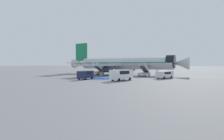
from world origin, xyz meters
TOP-DOWN VIEW (x-y plane):
  - ground_plane at (0.00, 0.00)m, footprint 600.00×600.00m
  - apron_leadline_yellow at (-0.61, 0.36)m, footprint 75.39×11.68m
  - apron_stand_patch_blue at (-0.61, -14.62)m, footprint 5.47×13.28m
  - apron_walkway_bar_0 at (-4.21, -17.60)m, footprint 0.44×3.60m
  - apron_walkway_bar_1 at (-3.01, -17.60)m, footprint 0.44×3.60m
  - apron_walkway_bar_2 at (-1.81, -17.60)m, footprint 0.44×3.60m
  - apron_walkway_bar_3 at (-0.61, -17.60)m, footprint 0.44×3.60m
  - apron_walkway_bar_4 at (0.59, -17.60)m, footprint 0.44×3.60m
  - apron_walkway_bar_5 at (1.79, -17.60)m, footprint 0.44×3.60m
  - airliner at (-1.29, 0.46)m, footprint 42.31×34.86m
  - boarding_stairs_forward at (7.48, -5.40)m, footprint 2.90×5.46m
  - boarding_stairs_aft at (-8.45, -2.97)m, footprint 2.90×5.46m
  - fuel_tanker at (-7.81, 25.71)m, footprint 10.28×3.69m
  - service_van_0 at (5.40, -20.41)m, footprint 4.15×5.60m
  - service_van_1 at (-3.19, -20.56)m, footprint 2.16×4.39m
  - service_van_2 at (13.62, -11.67)m, footprint 3.98×5.17m
  - baggage_cart at (-4.20, -6.62)m, footprint 2.75×2.98m
  - ground_crew_0 at (0.11, -4.53)m, footprint 0.27×0.45m
  - ground_crew_1 at (-3.34, -2.74)m, footprint 0.24×0.43m
  - traffic_cone_0 at (2.27, -3.93)m, footprint 0.51×0.51m
  - traffic_cone_1 at (-3.43, -10.48)m, footprint 0.52×0.52m

SIDE VIEW (x-z plane):
  - ground_plane at x=0.00m, z-range 0.00..0.00m
  - apron_leadline_yellow at x=-0.61m, z-range 0.00..0.01m
  - apron_stand_patch_blue at x=-0.61m, z-range 0.00..0.01m
  - apron_walkway_bar_0 at x=-4.21m, z-range 0.00..0.01m
  - apron_walkway_bar_1 at x=-3.01m, z-range 0.00..0.01m
  - apron_walkway_bar_2 at x=-1.81m, z-range 0.00..0.01m
  - apron_walkway_bar_3 at x=-0.61m, z-range 0.00..0.01m
  - apron_walkway_bar_4 at x=0.59m, z-range 0.00..0.01m
  - apron_walkway_bar_5 at x=1.79m, z-range 0.00..0.01m
  - baggage_cart at x=-4.20m, z-range -0.18..0.69m
  - traffic_cone_0 at x=2.27m, z-range 0.00..0.57m
  - traffic_cone_1 at x=-3.43m, z-range 0.00..0.58m
  - boarding_stairs_forward at x=7.48m, z-range -0.98..2.94m
  - boarding_stairs_aft at x=-8.45m, z-range -1.07..3.09m
  - ground_crew_0 at x=0.11m, z-range 0.14..1.93m
  - ground_crew_1 at x=-3.34m, z-range 0.15..1.99m
  - service_van_2 at x=13.62m, z-range 0.20..2.02m
  - service_van_1 at x=-3.19m, z-range 0.20..2.14m
  - service_van_0 at x=5.40m, z-range 0.22..2.53m
  - fuel_tanker at x=-7.81m, z-range 0.03..3.64m
  - airliner at x=-1.29m, z-range -1.98..9.52m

